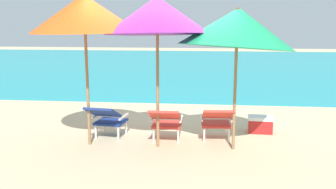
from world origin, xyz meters
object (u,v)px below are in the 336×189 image
Objects in this scene: beach_umbrella_left at (84,14)px; cooler_box at (260,124)px; lounge_chair_left at (107,118)px; lounge_chair_right at (217,120)px; lounge_chair_center at (166,120)px; beach_umbrella_right at (237,28)px; beach_umbrella_center at (157,15)px.

beach_umbrella_left is 3.86m from cooler_box.
lounge_chair_left is 1.03× the size of lounge_chair_right.
beach_umbrella_right is (1.17, -0.24, 1.62)m from lounge_chair_center.
beach_umbrella_center reaches higher than lounge_chair_right.
cooler_box is (0.59, 1.05, -1.86)m from beach_umbrella_right.
beach_umbrella_left reaches higher than lounge_chair_right.
beach_umbrella_left is at bearing -161.13° from cooler_box.
beach_umbrella_right is at bearing 0.01° from beach_umbrella_center.
cooler_box is (2.84, 0.72, -0.24)m from lounge_chair_left.
lounge_chair_left is 2.09m from beach_umbrella_center.
beach_umbrella_center is at bearing -115.13° from lounge_chair_center.
lounge_chair_right is at bearing -142.30° from cooler_box.
beach_umbrella_right is at bearing -11.80° from lounge_chair_center.
beach_umbrella_left is 0.96× the size of beach_umbrella_right.
beach_umbrella_right is (0.27, -0.39, 1.62)m from lounge_chair_right.
beach_umbrella_center is 0.97× the size of beach_umbrella_right.
lounge_chair_center is 0.90m from lounge_chair_right.
beach_umbrella_center is at bearing -18.65° from lounge_chair_left.
lounge_chair_center is at bearing 168.20° from beach_umbrella_right.
beach_umbrella_center is (0.97, -0.33, 1.82)m from lounge_chair_left.
beach_umbrella_left is at bearing -169.50° from lounge_chair_center.
lounge_chair_left is 2.80m from beach_umbrella_right.
lounge_chair_left is at bearing -165.74° from cooler_box.
lounge_chair_right is (1.98, 0.06, 0.00)m from lounge_chair_left.
lounge_chair_center is 1.79× the size of cooler_box.
cooler_box is at bearing 24.70° from lounge_chair_center.
beach_umbrella_center reaches higher than lounge_chair_left.
lounge_chair_center is at bearing 64.87° from beach_umbrella_center.
lounge_chair_center is 1.84m from beach_umbrella_center.
cooler_box is at bearing 60.85° from beach_umbrella_right.
lounge_chair_left is at bearing 175.56° from lounge_chair_center.
beach_umbrella_left is at bearing -179.93° from beach_umbrella_center.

